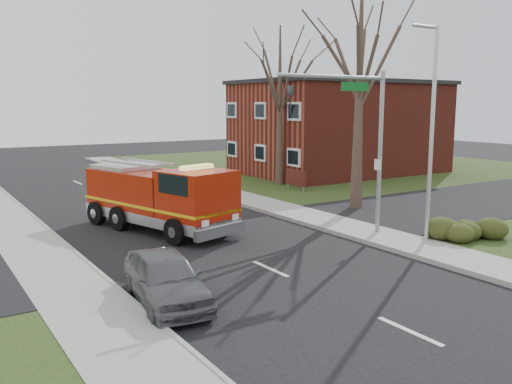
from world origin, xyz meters
TOP-DOWN VIEW (x-y plane):
  - ground at (0.00, 0.00)m, footprint 120.00×120.00m
  - sidewalk_right at (6.20, 0.00)m, footprint 2.40×80.00m
  - sidewalk_left at (-6.20, 0.00)m, footprint 2.40×80.00m
  - brick_building at (19.00, 18.00)m, footprint 15.40×10.40m
  - health_center_sign at (10.50, 12.50)m, footprint 0.12×2.00m
  - hedge_corner at (9.00, -1.00)m, footprint 2.80×2.00m
  - bare_tree_near at (9.50, 6.00)m, footprint 6.00×6.00m
  - bare_tree_far at (11.00, 15.00)m, footprint 5.25×5.25m
  - traffic_signal_mast at (5.21, 1.50)m, footprint 5.29×0.18m
  - streetlight_pole at (7.14, -0.50)m, footprint 1.48×0.16m
  - fire_engine at (-0.79, 7.36)m, footprint 4.56×8.01m
  - parked_car_maroon at (-4.20, -1.00)m, footprint 2.29×4.49m

SIDE VIEW (x-z plane):
  - ground at x=0.00m, z-range 0.00..0.00m
  - sidewalk_right at x=6.20m, z-range 0.00..0.15m
  - sidewalk_left at x=-6.20m, z-range 0.00..0.15m
  - hedge_corner at x=9.00m, z-range 0.13..1.03m
  - parked_car_maroon at x=-4.20m, z-range 0.00..1.46m
  - health_center_sign at x=10.50m, z-range 0.18..1.58m
  - fire_engine at x=-0.79m, z-range -0.14..2.91m
  - brick_building at x=19.00m, z-range 0.03..7.28m
  - streetlight_pole at x=7.14m, z-range 0.35..8.75m
  - traffic_signal_mast at x=5.21m, z-range 1.31..8.11m
  - bare_tree_far at x=11.00m, z-range 1.24..11.74m
  - bare_tree_near at x=9.50m, z-range 1.41..13.41m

